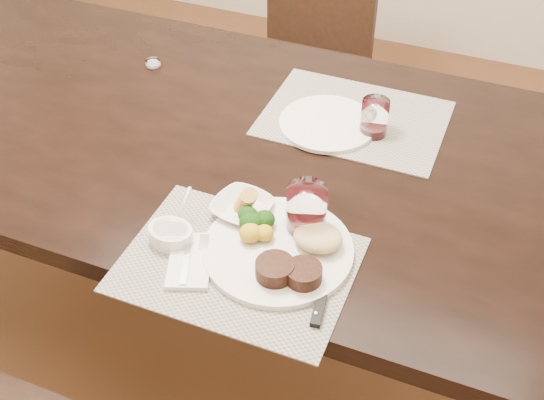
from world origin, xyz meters
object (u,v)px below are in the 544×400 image
at_px(steak_knife, 324,296).
at_px(wine_glass_near, 306,213).
at_px(chair_far, 310,45).
at_px(far_plate, 328,123).
at_px(cracker_bowl, 242,208).
at_px(dinner_plate, 284,249).

height_order(steak_knife, wine_glass_near, wine_glass_near).
height_order(chair_far, far_plate, chair_far).
bearing_deg(far_plate, cracker_bowl, -99.95).
relative_size(chair_far, steak_knife, 3.85).
bearing_deg(wine_glass_near, chair_far, 108.70).
bearing_deg(wine_glass_near, far_plate, 101.64).
relative_size(cracker_bowl, far_plate, 0.59).
bearing_deg(steak_knife, chair_far, 102.46).
bearing_deg(dinner_plate, wine_glass_near, 75.81).
height_order(chair_far, dinner_plate, chair_far).
relative_size(chair_far, wine_glass_near, 7.76).
relative_size(steak_knife, wine_glass_near, 2.02).
xyz_separation_m(chair_far, steak_knife, (0.50, -1.34, 0.26)).
relative_size(steak_knife, cracker_bowl, 1.62).
distance_m(cracker_bowl, wine_glass_near, 0.15).
bearing_deg(cracker_bowl, far_plate, 80.05).
relative_size(wine_glass_near, far_plate, 0.47).
relative_size(dinner_plate, wine_glass_near, 2.67).
xyz_separation_m(chair_far, wine_glass_near, (0.40, -1.18, 0.30)).
distance_m(chair_far, steak_knife, 1.45).
bearing_deg(dinner_plate, cracker_bowl, 144.63).
bearing_deg(chair_far, wine_glass_near, -71.30).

